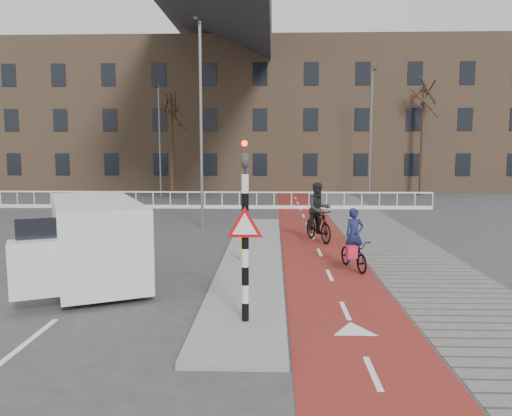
{
  "coord_description": "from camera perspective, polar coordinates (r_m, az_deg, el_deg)",
  "views": [
    {
      "loc": [
        -0.07,
        -11.45,
        3.5
      ],
      "look_at": [
        -0.63,
        5.0,
        1.5
      ],
      "focal_mm": 35.0,
      "sensor_mm": 36.0,
      "label": 1
    }
  ],
  "objects": [
    {
      "name": "curb_island",
      "position": [
        15.85,
        -0.38,
        -5.61
      ],
      "size": [
        1.8,
        16.0,
        0.12
      ],
      "primitive_type": "cube",
      "color": "gray",
      "rests_on": "ground"
    },
    {
      "name": "bike_lane",
      "position": [
        21.79,
        6.06,
        -2.34
      ],
      "size": [
        2.5,
        60.0,
        0.01
      ],
      "primitive_type": "cube",
      "color": "maroon",
      "rests_on": "ground"
    },
    {
      "name": "tree_mid",
      "position": [
        34.99,
        -9.62,
        6.91
      ],
      "size": [
        0.28,
        0.28,
        7.09
      ],
      "primitive_type": "cylinder",
      "color": "#322216",
      "rests_on": "ground"
    },
    {
      "name": "streetlight_right",
      "position": [
        35.74,
        12.98,
        8.2
      ],
      "size": [
        0.12,
        0.12,
        8.8
      ],
      "primitive_type": "cylinder",
      "color": "slate",
      "rests_on": "ground"
    },
    {
      "name": "van",
      "position": [
        13.73,
        -17.81,
        -3.35
      ],
      "size": [
        3.94,
        5.36,
        2.14
      ],
      "rotation": [
        0.0,
        0.0,
        0.44
      ],
      "color": "silver",
      "rests_on": "ground"
    },
    {
      "name": "ground",
      "position": [
        11.98,
        2.23,
        -10.08
      ],
      "size": [
        120.0,
        120.0,
        0.0
      ],
      "primitive_type": "plane",
      "color": "#38383A",
      "rests_on": "ground"
    },
    {
      "name": "tree_right",
      "position": [
        38.7,
        18.49,
        7.5
      ],
      "size": [
        0.27,
        0.27,
        8.24
      ],
      "primitive_type": "cylinder",
      "color": "#322216",
      "rests_on": "ground"
    },
    {
      "name": "bollard",
      "position": [
        14.95,
        -1.55,
        -4.59
      ],
      "size": [
        0.12,
        0.12,
        0.79
      ],
      "primitive_type": "cylinder",
      "color": "#F5EC0D",
      "rests_on": "curb_island"
    },
    {
      "name": "streetlight_left",
      "position": [
        35.66,
        -10.94,
        7.38
      ],
      "size": [
        0.12,
        0.12,
        7.71
      ],
      "primitive_type": "cylinder",
      "color": "slate",
      "rests_on": "ground"
    },
    {
      "name": "streetlight_near",
      "position": [
        21.84,
        -6.29,
        9.19
      ],
      "size": [
        0.12,
        0.12,
        8.75
      ],
      "primitive_type": "cylinder",
      "color": "slate",
      "rests_on": "ground"
    },
    {
      "name": "cyclist_far",
      "position": [
        18.7,
        7.13,
        -1.06
      ],
      "size": [
        1.27,
        2.15,
        2.2
      ],
      "rotation": [
        0.0,
        0.0,
        0.35
      ],
      "color": "black",
      "rests_on": "bike_lane"
    },
    {
      "name": "traffic_signal",
      "position": [
        9.57,
        -1.26,
        -2.17
      ],
      "size": [
        0.8,
        0.8,
        3.68
      ],
      "color": "black",
      "rests_on": "curb_island"
    },
    {
      "name": "cyclist_near",
      "position": [
        14.65,
        11.13,
        -4.62
      ],
      "size": [
        1.02,
        1.77,
        1.77
      ],
      "rotation": [
        0.0,
        0.0,
        0.27
      ],
      "color": "black",
      "rests_on": "bike_lane"
    },
    {
      "name": "sidewalk",
      "position": [
        22.17,
        13.3,
        -2.33
      ],
      "size": [
        3.0,
        60.0,
        0.01
      ],
      "primitive_type": "cube",
      "color": "slate",
      "rests_on": "ground"
    },
    {
      "name": "railing",
      "position": [
        29.06,
        -7.83,
        0.56
      ],
      "size": [
        28.0,
        0.1,
        0.99
      ],
      "color": "silver",
      "rests_on": "ground"
    },
    {
      "name": "townhouse_row",
      "position": [
        43.77,
        -1.94,
        12.59
      ],
      "size": [
        46.0,
        10.0,
        15.9
      ],
      "color": "#7F6047",
      "rests_on": "ground"
    }
  ]
}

